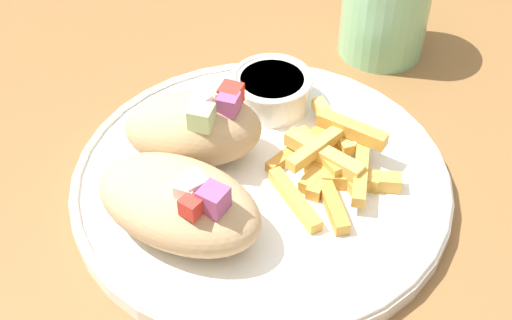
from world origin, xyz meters
TOP-DOWN VIEW (x-y plane):
  - table at (0.00, 0.00)m, footprint 1.29×1.29m
  - plate at (-0.00, -0.03)m, footprint 0.30×0.30m
  - pita_sandwich_near at (-0.07, -0.08)m, footprint 0.15×0.14m
  - pita_sandwich_far at (-0.05, -0.00)m, footprint 0.12×0.09m
  - fries_pile at (0.06, -0.04)m, footprint 0.10×0.14m
  - sauce_ramekin at (0.03, 0.05)m, footprint 0.07×0.07m
  - water_glass at (0.16, 0.13)m, footprint 0.08×0.08m

SIDE VIEW (x-z plane):
  - table at x=0.00m, z-range 0.30..1.05m
  - plate at x=0.00m, z-range 0.75..0.77m
  - fries_pile at x=0.06m, z-range 0.76..0.79m
  - sauce_ramekin at x=0.03m, z-range 0.76..0.79m
  - pita_sandwich_near at x=-0.07m, z-range 0.76..0.82m
  - pita_sandwich_far at x=-0.05m, z-range 0.76..0.83m
  - water_glass at x=0.16m, z-range 0.74..0.84m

